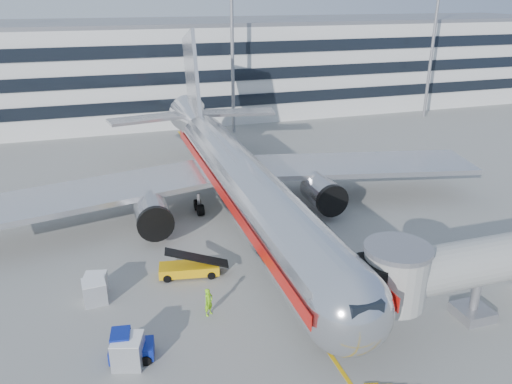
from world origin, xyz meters
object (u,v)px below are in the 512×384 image
object	(u,v)px
belt_loader	(189,268)
cargo_container_left	(95,292)
cargo_container_right	(96,285)
main_jet	(237,176)
cargo_container_front	(128,351)
baggage_tug	(128,347)
ramp_worker	(209,302)

from	to	relation	value
belt_loader	cargo_container_left	bearing A→B (deg)	-167.93
cargo_container_right	main_jet	bearing A→B (deg)	35.98
main_jet	cargo_container_front	distance (m)	21.05
baggage_tug	ramp_worker	distance (m)	6.06
cargo_container_right	ramp_worker	size ratio (longest dim) A/B	0.91
cargo_container_front	cargo_container_left	bearing A→B (deg)	103.67
belt_loader	cargo_container_left	size ratio (longest dim) A/B	2.92
cargo_container_left	cargo_container_right	xyz separation A→B (m)	(0.09, 0.90, -0.02)
main_jet	ramp_worker	distance (m)	15.73
cargo_container_left	cargo_container_front	bearing A→B (deg)	-76.33
main_jet	belt_loader	world-z (taller)	main_jet
main_jet	cargo_container_left	xyz separation A→B (m)	(-13.10, -10.34, -3.42)
baggage_tug	cargo_container_front	distance (m)	0.42
cargo_container_left	cargo_container_right	distance (m)	0.90
main_jet	baggage_tug	xyz separation A→B (m)	(-11.34, -16.98, -3.41)
main_jet	cargo_container_front	bearing A→B (deg)	-123.21
belt_loader	cargo_container_left	world-z (taller)	belt_loader
cargo_container_right	ramp_worker	bearing A→B (deg)	-33.92
cargo_container_left	cargo_container_right	bearing A→B (deg)	84.41
ramp_worker	cargo_container_left	bearing A→B (deg)	114.75
cargo_container_front	ramp_worker	xyz separation A→B (m)	(5.42, 3.21, 0.09)
ramp_worker	cargo_container_front	bearing A→B (deg)	173.64
main_jet	ramp_worker	bearing A→B (deg)	-112.80
belt_loader	cargo_container_front	distance (m)	9.93
main_jet	baggage_tug	size ratio (longest dim) A/B	18.77
belt_loader	cargo_container_right	bearing A→B (deg)	-175.23
main_jet	belt_loader	distance (m)	11.46
cargo_container_right	baggage_tug	bearing A→B (deg)	-77.51
baggage_tug	ramp_worker	xyz separation A→B (m)	(5.38, 2.80, 0.16)
belt_loader	cargo_container_front	xyz separation A→B (m)	(-5.11, -8.51, 0.25)
main_jet	belt_loader	xyz separation A→B (m)	(-6.27, -8.88, -3.60)
cargo_container_left	ramp_worker	world-z (taller)	ramp_worker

